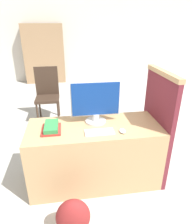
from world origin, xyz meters
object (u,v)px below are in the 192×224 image
object	(u,v)px
keyboard	(99,132)
book_stack	(51,128)
mouse	(123,131)
far_chair	(47,92)
backpack	(73,218)
monitor	(96,102)

from	to	relation	value
keyboard	book_stack	distance (m)	0.51
keyboard	mouse	xyz separation A→B (m)	(0.24, -0.02, 0.01)
mouse	book_stack	size ratio (longest dim) A/B	0.36
far_chair	backpack	bearing A→B (deg)	-46.44
monitor	book_stack	world-z (taller)	monitor
monitor	far_chair	size ratio (longest dim) A/B	0.54
monitor	backpack	bearing A→B (deg)	-111.95
mouse	far_chair	bearing A→B (deg)	114.78
mouse	far_chair	xyz separation A→B (m)	(-0.93, 2.01, -0.19)
backpack	far_chair	distance (m)	2.57
mouse	far_chair	world-z (taller)	far_chair
keyboard	mouse	world-z (taller)	mouse
book_stack	far_chair	size ratio (longest dim) A/B	0.27
keyboard	backpack	world-z (taller)	keyboard
backpack	keyboard	bearing A→B (deg)	58.94
mouse	backpack	bearing A→B (deg)	-137.84
monitor	far_chair	distance (m)	1.91
monitor	mouse	bearing A→B (deg)	-49.32
keyboard	book_stack	bearing A→B (deg)	165.41
monitor	backpack	distance (m)	1.15
mouse	keyboard	bearing A→B (deg)	174.09
keyboard	book_stack	world-z (taller)	book_stack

